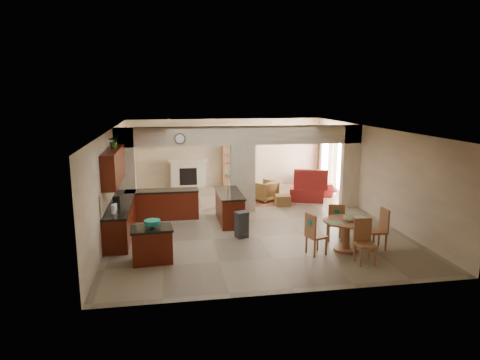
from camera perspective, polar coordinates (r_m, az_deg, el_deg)
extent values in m
plane|color=#83775A|center=(13.24, 1.10, -5.31)|extent=(10.00, 10.00, 0.00)
plane|color=white|center=(12.72, 1.15, 6.85)|extent=(10.00, 10.00, 0.00)
plane|color=beige|center=(17.78, -1.86, 3.65)|extent=(8.00, 0.00, 8.00)
plane|color=beige|center=(8.19, 7.65, -5.89)|extent=(8.00, 0.00, 8.00)
plane|color=beige|center=(12.80, -16.76, 0.06)|extent=(0.00, 10.00, 10.00)
plane|color=beige|center=(14.19, 17.21, 1.12)|extent=(0.00, 10.00, 10.00)
cube|color=beige|center=(13.74, -15.02, 0.92)|extent=(0.60, 0.25, 2.80)
cube|color=beige|center=(13.93, 0.36, 0.20)|extent=(0.80, 0.25, 2.20)
cube|color=beige|center=(14.95, 14.48, 1.78)|extent=(0.60, 0.25, 2.80)
cube|color=beige|center=(13.72, 0.37, 5.94)|extent=(8.00, 0.25, 0.60)
cube|color=#3F1407|center=(12.22, -15.55, -5.10)|extent=(0.60, 3.20, 0.86)
cube|color=black|center=(12.10, -15.67, -3.03)|extent=(0.62, 3.22, 0.05)
cube|color=tan|center=(12.06, -17.07, -1.62)|extent=(0.02, 3.20, 0.55)
cube|color=#3F1407|center=(13.46, -10.30, -3.32)|extent=(2.20, 0.60, 0.86)
cube|color=black|center=(13.36, -10.37, -1.43)|extent=(2.22, 0.62, 0.05)
cube|color=#3F1407|center=(11.90, -16.51, 1.78)|extent=(0.35, 2.40, 0.90)
cube|color=#3F1407|center=(12.93, -1.43, -3.74)|extent=(0.65, 1.80, 0.86)
cube|color=black|center=(12.82, -1.44, -1.78)|extent=(0.70, 1.85, 0.05)
cube|color=silver|center=(12.13, -0.85, -4.83)|extent=(0.58, 0.04, 0.70)
cylinder|color=#472517|center=(13.38, -8.02, 5.47)|extent=(0.34, 0.03, 0.34)
cube|color=brown|center=(15.46, 4.04, -2.84)|extent=(1.60, 1.30, 0.01)
cube|color=silver|center=(17.62, -6.93, 0.70)|extent=(1.40, 0.28, 1.10)
cube|color=black|center=(17.49, -6.91, 0.45)|extent=(0.70, 0.04, 0.70)
cube|color=silver|center=(17.50, -6.98, 2.61)|extent=(1.60, 0.35, 0.10)
cube|color=#9E5E36|center=(17.73, -0.65, 2.00)|extent=(1.00, 0.32, 1.80)
cube|color=white|center=(16.27, 13.47, 1.88)|extent=(0.02, 0.90, 1.90)
cube|color=white|center=(17.82, 11.36, 2.80)|extent=(0.02, 0.90, 1.90)
cube|color=white|center=(17.07, 12.34, 1.86)|extent=(0.02, 0.70, 2.10)
cube|color=#401A19|center=(15.71, 14.18, 1.51)|extent=(0.10, 0.28, 2.30)
cube|color=#401A19|center=(16.80, 12.55, 2.22)|extent=(0.10, 0.28, 2.30)
cube|color=#401A19|center=(17.26, 11.93, 2.49)|extent=(0.10, 0.28, 2.30)
cube|color=#401A19|center=(18.37, 10.58, 3.08)|extent=(0.10, 0.28, 2.30)
cylinder|color=white|center=(15.98, 4.47, 6.91)|extent=(1.00, 1.00, 0.10)
cube|color=#3F1407|center=(10.16, -11.65, -8.57)|extent=(0.95, 0.70, 0.77)
cube|color=black|center=(10.03, -11.74, -6.37)|extent=(1.00, 0.75, 0.05)
cylinder|color=#16977F|center=(10.01, -11.61, -5.74)|extent=(0.37, 0.37, 0.17)
cube|color=#2D2D2F|center=(11.58, 0.22, -6.11)|extent=(0.38, 0.35, 0.66)
cylinder|color=#9E5E36|center=(10.83, 14.08, -5.33)|extent=(1.15, 1.15, 0.04)
cylinder|color=#9E5E36|center=(10.94, 13.98, -7.19)|extent=(0.17, 0.17, 0.74)
cylinder|color=#9E5E36|center=(11.05, 13.89, -8.96)|extent=(0.58, 0.58, 0.06)
cylinder|color=#61B226|center=(10.75, 14.28, -4.93)|extent=(0.28, 0.28, 0.15)
imported|color=maroon|center=(17.29, 9.74, -0.24)|extent=(2.56, 1.25, 0.72)
cube|color=maroon|center=(15.78, 8.88, -1.80)|extent=(1.44, 1.30, 0.48)
imported|color=maroon|center=(15.48, 3.25, -1.45)|extent=(1.10, 1.11, 0.73)
cube|color=maroon|center=(14.92, 5.70, -2.70)|extent=(0.55, 0.55, 0.37)
imported|color=#1C4713|center=(12.17, -16.48, 4.99)|extent=(0.41, 0.39, 0.36)
cube|color=#9E5E36|center=(11.61, 12.53, -5.71)|extent=(0.51, 0.51, 0.05)
cube|color=#9E5E36|center=(11.87, 13.18, -6.52)|extent=(0.04, 0.04, 0.44)
cube|color=#9E5E36|center=(11.82, 11.54, -6.53)|extent=(0.04, 0.04, 0.44)
cube|color=#9E5E36|center=(11.55, 13.45, -7.04)|extent=(0.04, 0.04, 0.44)
cube|color=#9E5E36|center=(11.50, 11.76, -7.05)|extent=(0.04, 0.04, 0.44)
cube|color=#9E5E36|center=(11.35, 12.74, -4.54)|extent=(0.42, 0.14, 0.55)
cube|color=#16977F|center=(11.31, 12.77, -4.24)|extent=(0.14, 0.04, 0.14)
cube|color=#9E5E36|center=(11.26, 17.76, -6.55)|extent=(0.43, 0.43, 0.05)
cube|color=#9E5E36|center=(11.39, 16.52, -7.48)|extent=(0.04, 0.04, 0.44)
cube|color=#9E5E36|center=(11.11, 17.34, -8.01)|extent=(0.04, 0.04, 0.44)
cube|color=#9E5E36|center=(11.55, 18.02, -7.30)|extent=(0.04, 0.04, 0.44)
cube|color=#9E5E36|center=(11.27, 18.87, -7.83)|extent=(0.04, 0.04, 0.44)
cube|color=#9E5E36|center=(11.26, 18.70, -5.00)|extent=(0.05, 0.42, 0.55)
cube|color=#16977F|center=(11.26, 18.83, -4.65)|extent=(0.01, 0.14, 0.14)
cube|color=#9E5E36|center=(10.23, 16.40, -8.30)|extent=(0.43, 0.43, 0.05)
cube|color=#9E5E36|center=(10.09, 15.83, -9.93)|extent=(0.04, 0.04, 0.44)
cube|color=#9E5E36|center=(10.23, 17.60, -9.73)|extent=(0.04, 0.04, 0.44)
cube|color=#9E5E36|center=(10.38, 15.07, -9.27)|extent=(0.04, 0.04, 0.44)
cube|color=#9E5E36|center=(10.52, 16.80, -9.10)|extent=(0.04, 0.04, 0.44)
cube|color=#9E5E36|center=(10.29, 16.06, -6.38)|extent=(0.42, 0.05, 0.55)
cube|color=#16977F|center=(10.30, 16.02, -5.97)|extent=(0.14, 0.01, 0.14)
cube|color=#9E5E36|center=(10.54, 10.16, -7.40)|extent=(0.52, 0.52, 0.05)
cube|color=#9E5E36|center=(10.59, 11.42, -8.68)|extent=(0.04, 0.04, 0.44)
cube|color=#9E5E36|center=(10.84, 10.31, -8.15)|extent=(0.04, 0.04, 0.44)
cube|color=#9E5E36|center=(10.39, 9.92, -9.01)|extent=(0.04, 0.04, 0.44)
cube|color=#9E5E36|center=(10.65, 8.82, -8.46)|extent=(0.04, 0.04, 0.44)
cube|color=#9E5E36|center=(10.34, 9.37, -6.00)|extent=(0.16, 0.41, 0.55)
cube|color=#16977F|center=(10.30, 9.27, -5.65)|extent=(0.05, 0.14, 0.14)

